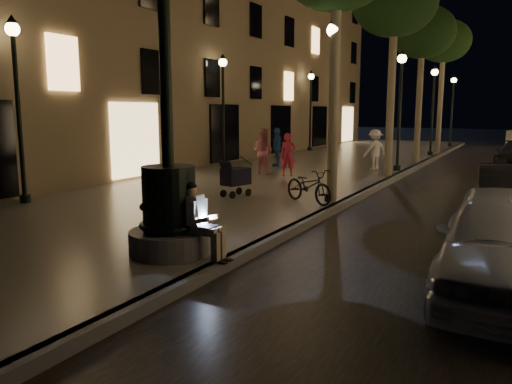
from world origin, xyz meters
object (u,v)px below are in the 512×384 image
Objects in this scene: lamp_curb_b at (400,95)px; lamp_curb_c at (433,99)px; fountain_lamppost at (169,195)px; lamp_curb_d at (453,101)px; pedestrian_white at (375,150)px; tree_far at (444,42)px; lamp_curb_a at (332,87)px; stroller at (235,177)px; car_front at (506,241)px; car_second at (512,197)px; tree_third at (423,33)px; tree_second at (395,4)px; lamp_left_b at (223,96)px; bicycle at (309,186)px; pedestrian_blue at (277,147)px; seated_man_laptop at (199,218)px; pedestrian_red at (288,155)px; pedestrian_pink at (263,151)px; lamp_left_a at (17,86)px; lamp_left_c at (311,100)px.

lamp_curb_b is 1.00× the size of lamp_curb_c.
lamp_curb_d is at bearing 88.66° from fountain_lamppost.
pedestrian_white is at bearing -169.03° from lamp_curb_b.
tree_far reaches higher than lamp_curb_a.
car_front is at bearing -16.29° from stroller.
stroller is (-2.60, -16.58, -2.46)m from lamp_curb_c.
fountain_lamppost reaches higher than car_second.
tree_third is at bearing 90.00° from lamp_curb_b.
pedestrian_white is at bearing 118.71° from tree_second.
lamp_left_b is 8.34m from stroller.
stroller is 2.20m from bicycle.
lamp_curb_d is (0.00, 8.00, 0.00)m from lamp_curb_c.
car_second is (4.37, -0.09, -2.55)m from lamp_curb_a.
lamp_left_b is at bearing -84.84° from pedestrian_blue.
seated_man_laptop is 1.11× the size of stroller.
tree_third reaches higher than car_second.
seated_man_laptop is at bearing -100.02° from pedestrian_red.
car_second is 4.80m from bicycle.
seated_man_laptop is 0.77× the size of pedestrian_white.
lamp_curb_b is at bearing 87.14° from fountain_lamppost.
tree_far is 13.21m from pedestrian_blue.
lamp_curb_b is 1.00× the size of lamp_curb_d.
tree_third is at bearing 89.72° from seated_man_laptop.
lamp_curb_b is 6.03m from pedestrian_pink.
pedestrian_blue is (2.09, 11.07, -2.19)m from lamp_left_a.
fountain_lamppost reaches higher than pedestrian_blue.
tree_far is (0.17, 24.00, 5.55)m from seated_man_laptop.
lamp_curb_a is 6.52m from pedestrian_pink.
stroller is at bearing 178.48° from car_second.
seated_man_laptop is 5.52m from bicycle.
lamp_curb_a is 8.18m from pedestrian_white.
lamp_left_b is at bearing 180.00° from tree_second.
lamp_left_a is at bearing -125.75° from tree_second.
tree_far reaches higher than lamp_left_c.
tree_third is at bearing 90.00° from lamp_curb_a.
lamp_curb_c is 16.97m from stroller.
tree_second reaches higher than lamp_left_a.
tree_third reaches higher than lamp_left_b.
lamp_curb_b is (-0.10, 2.00, -3.10)m from tree_second.
tree_second is at bearing 1.01° from pedestrian_red.
tree_third is 6.01m from tree_far.
pedestrian_red is at bearing -71.62° from lamp_left_c.
pedestrian_pink is (2.79, -11.61, -2.17)m from lamp_left_c.
tree_far is 19.38m from bicycle.
lamp_curb_c is 1.00× the size of lamp_left_c.
pedestrian_pink is at bearing 109.16° from fountain_lamppost.
lamp_left_a is at bearing -150.60° from lamp_curb_a.
pedestrian_red reaches higher than seated_man_laptop.
lamp_left_c reaches higher than stroller.
seated_man_laptop is 0.17× the size of tree_second.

